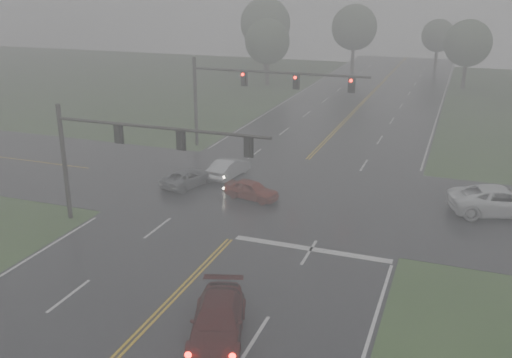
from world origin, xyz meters
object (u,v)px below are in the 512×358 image
at_px(sedan_red, 252,199).
at_px(signal_gantry_near, 121,146).
at_px(sedan_silver, 229,177).
at_px(car_grey, 188,186).
at_px(signal_gantry_far, 247,87).
at_px(pickup_white, 499,214).
at_px(sedan_maroon, 218,337).

xyz_separation_m(sedan_red, signal_gantry_near, (-5.13, -6.69, 4.87)).
relative_size(sedan_silver, car_grey, 0.98).
bearing_deg(signal_gantry_near, signal_gantry_far, 87.72).
relative_size(sedan_red, signal_gantry_far, 0.25).
bearing_deg(sedan_silver, sedan_red, 138.25).
xyz_separation_m(car_grey, pickup_white, (20.12, 2.02, 0.00)).
bearing_deg(car_grey, pickup_white, -158.43).
bearing_deg(sedan_red, sedan_silver, 51.79).
bearing_deg(sedan_maroon, sedan_silver, 94.05).
bearing_deg(sedan_red, sedan_maroon, -153.11).
bearing_deg(sedan_silver, signal_gantry_near, 86.46).
relative_size(sedan_maroon, signal_gantry_near, 0.39).
bearing_deg(pickup_white, sedan_silver, 69.05).
bearing_deg(sedan_red, signal_gantry_near, 153.65).
bearing_deg(sedan_maroon, signal_gantry_far, 91.19).
bearing_deg(sedan_silver, car_grey, 62.14).
relative_size(pickup_white, signal_gantry_near, 0.48).
relative_size(sedan_maroon, car_grey, 1.20).
distance_m(sedan_maroon, sedan_silver, 19.77).
bearing_deg(sedan_red, signal_gantry_far, 33.80).
height_order(sedan_silver, signal_gantry_near, signal_gantry_near).
bearing_deg(sedan_maroon, pickup_white, 40.80).
xyz_separation_m(sedan_silver, signal_gantry_far, (-1.34, 7.03, 5.33)).
xyz_separation_m(sedan_maroon, signal_gantry_near, (-9.30, 8.08, 4.87)).
distance_m(sedan_red, pickup_white, 15.35).
bearing_deg(car_grey, sedan_silver, -109.63).
height_order(sedan_red, sedan_silver, sedan_silver).
height_order(car_grey, signal_gantry_far, signal_gantry_far).
bearing_deg(pickup_white, sedan_maroon, 129.60).
height_order(sedan_silver, pickup_white, pickup_white).
bearing_deg(signal_gantry_near, sedan_red, 52.50).
relative_size(sedan_silver, signal_gantry_near, 0.32).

